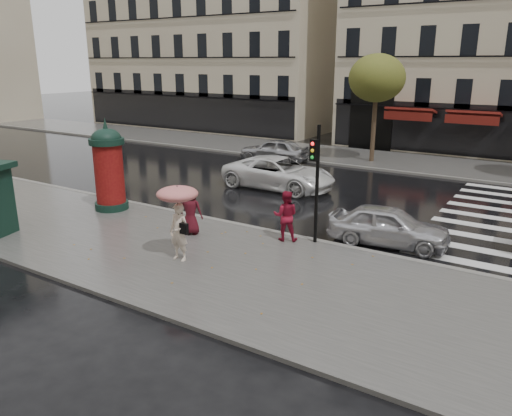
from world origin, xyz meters
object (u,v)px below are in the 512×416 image
Objects in this scene: woman_umbrella at (178,211)px; woman_red at (286,216)px; morris_column at (109,166)px; car_silver at (389,226)px; car_far_silver at (274,150)px; car_white at (279,173)px; man_burgundy at (191,211)px; traffic_light at (316,173)px.

woman_umbrella reaches higher than woman_red.
car_silver is (11.24, 2.40, -1.27)m from morris_column.
car_far_silver is at bearing 38.07° from car_silver.
morris_column is at bearing 94.59° from car_silver.
woman_red is at bearing 25.43° from car_far_silver.
car_white is (4.00, 7.30, -1.18)m from morris_column.
car_silver is at bearing -174.16° from woman_red.
man_burgundy is 0.40× the size of car_far_silver.
car_white is at bearing 48.49° from car_silver.
woman_umbrella is 1.42× the size of man_burgundy.
car_silver is at bearing -123.83° from car_white.
man_burgundy reaches higher than car_white.
man_burgundy is (-3.24, -1.25, -0.02)m from woman_red.
car_white is at bearing 25.79° from car_far_silver.
car_silver is at bearing 12.06° from morris_column.
man_burgundy is 8.00m from car_white.
traffic_light is 0.93× the size of car_far_silver.
morris_column reaches higher than woman_umbrella.
traffic_light is at bearing -177.88° from man_burgundy.
car_silver is 0.72× the size of car_white.
woman_red is at bearing -177.33° from man_burgundy.
car_silver is 0.94× the size of car_far_silver.
traffic_light is (2.88, 3.70, 0.84)m from woman_umbrella.
woman_red is 0.44× the size of traffic_light.
man_burgundy is 0.31× the size of car_white.
car_far_silver is at bearing 125.85° from traffic_light.
traffic_light is (0.95, 0.32, 1.57)m from woman_red.
car_white is at bearing -82.57° from woman_red.
morris_column is (-4.92, 0.65, 0.98)m from man_burgundy.
woman_red is 8.23m from morris_column.
car_white is at bearing 102.47° from woman_umbrella.
car_white is at bearing -101.85° from man_burgundy.
traffic_light is at bearing -141.07° from car_white.
car_far_silver is (-4.68, 13.85, -0.24)m from man_burgundy.
car_far_silver is (0.24, 13.20, -1.22)m from morris_column.
traffic_light is 15.26m from car_far_silver.
woman_umbrella is 0.60× the size of car_silver.
traffic_light is at bearing 29.13° from car_far_silver.
woman_umbrella is 10.35m from car_white.
car_white is 7.00m from car_far_silver.
woman_umbrella is 4.76m from traffic_light.
woman_red is at bearing -147.96° from car_white.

